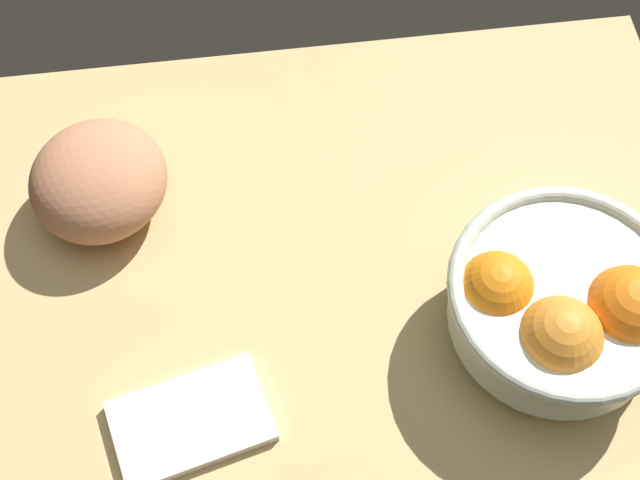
# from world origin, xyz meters

# --- Properties ---
(ground_plane) EXTENTS (0.77, 0.59, 0.03)m
(ground_plane) POSITION_xyz_m (0.00, 0.00, -0.01)
(ground_plane) COLOR tan
(fruit_bowl) EXTENTS (0.23, 0.23, 0.11)m
(fruit_bowl) POSITION_xyz_m (0.18, -0.11, 0.06)
(fruit_bowl) COLOR silver
(fruit_bowl) RESTS_ON ground
(bread_loaf) EXTENTS (0.20, 0.20, 0.09)m
(bread_loaf) POSITION_xyz_m (-0.26, 0.10, 0.05)
(bread_loaf) COLOR tan
(bread_loaf) RESTS_ON ground
(napkin_folded) EXTENTS (0.16, 0.12, 0.01)m
(napkin_folded) POSITION_xyz_m (-0.18, -0.16, 0.01)
(napkin_folded) COLOR silver
(napkin_folded) RESTS_ON ground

